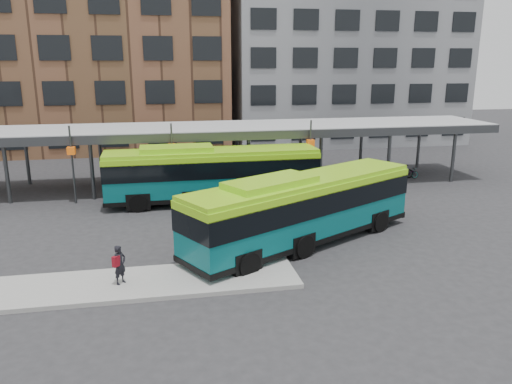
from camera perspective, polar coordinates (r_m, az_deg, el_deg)
name	(u,v)px	position (r m, az deg, el deg)	size (l,w,h in m)	color
ground	(246,249)	(23.46, -1.15, -6.58)	(120.00, 120.00, 0.00)	#28282B
boarding_island	(120,285)	(20.46, -15.26, -10.20)	(14.00, 3.00, 0.18)	gray
canopy	(213,130)	(34.91, -4.91, 7.09)	(40.00, 6.53, 4.80)	#999B9E
building_brick	(90,35)	(53.96, -18.45, 16.67)	(26.00, 14.00, 22.00)	brown
building_grey	(340,47)	(57.06, 9.63, 16.05)	(24.00, 14.00, 20.00)	slate
bus_front	(303,207)	(23.71, 5.41, -1.74)	(12.48, 8.54, 3.52)	#08575B
bus_rear	(212,173)	(30.87, -5.07, 2.23)	(13.04, 3.08, 3.59)	#08575B
pedestrian	(120,264)	(20.05, -15.32, -7.99)	(0.65, 0.67, 1.55)	black
bike_rack	(388,173)	(38.26, 14.87, 2.08)	(5.06, 1.40, 1.06)	slate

